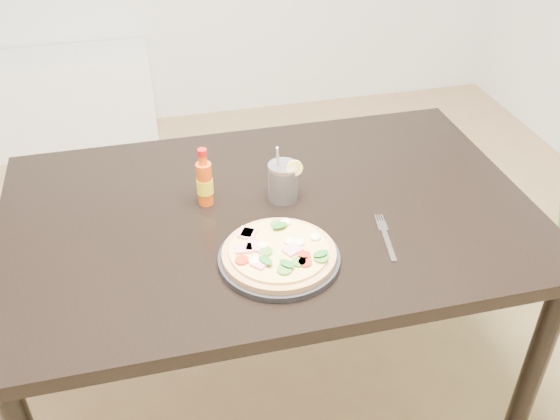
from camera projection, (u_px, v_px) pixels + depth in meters
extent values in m
cube|color=black|center=(269.00, 215.00, 1.66)|extent=(1.40, 0.90, 0.04)
cylinder|color=black|center=(532.00, 375.00, 1.70)|extent=(0.06, 0.06, 0.71)
cylinder|color=black|center=(56.00, 267.00, 2.07)|extent=(0.06, 0.06, 0.71)
cylinder|color=black|center=(414.00, 213.00, 2.31)|extent=(0.06, 0.06, 0.71)
cylinder|color=black|center=(279.00, 259.00, 1.47)|extent=(0.29, 0.29, 0.02)
cylinder|color=tan|center=(279.00, 254.00, 1.46)|extent=(0.27, 0.27, 0.01)
cylinder|color=#FFED6E|center=(279.00, 250.00, 1.46)|extent=(0.24, 0.24, 0.01)
cube|color=pink|center=(246.00, 233.00, 1.50)|extent=(0.05, 0.05, 0.01)
cube|color=pink|center=(254.00, 246.00, 1.46)|extent=(0.05, 0.05, 0.01)
cube|color=pink|center=(260.00, 263.00, 1.41)|extent=(0.05, 0.05, 0.01)
cube|color=pink|center=(292.00, 250.00, 1.45)|extent=(0.05, 0.05, 0.01)
cube|color=pink|center=(248.00, 234.00, 1.50)|extent=(0.05, 0.05, 0.01)
cube|color=pink|center=(244.00, 249.00, 1.45)|extent=(0.04, 0.04, 0.01)
cylinder|color=red|center=(259.00, 262.00, 1.41)|extent=(0.03, 0.03, 0.01)
cylinder|color=red|center=(242.00, 260.00, 1.42)|extent=(0.03, 0.03, 0.01)
cylinder|color=red|center=(305.00, 262.00, 1.41)|extent=(0.03, 0.03, 0.01)
cylinder|color=red|center=(304.00, 256.00, 1.43)|extent=(0.03, 0.03, 0.01)
cylinder|color=#457C29|center=(321.00, 258.00, 1.42)|extent=(0.03, 0.03, 0.01)
cylinder|color=#457C29|center=(299.00, 262.00, 1.41)|extent=(0.03, 0.03, 0.01)
cylinder|color=#457C29|center=(277.00, 224.00, 1.53)|extent=(0.03, 0.03, 0.01)
cylinder|color=#457C29|center=(284.00, 270.00, 1.39)|extent=(0.03, 0.03, 0.01)
cylinder|color=#457C29|center=(265.00, 252.00, 1.44)|extent=(0.03, 0.03, 0.01)
ellipsoid|color=white|center=(263.00, 245.00, 1.46)|extent=(0.03, 0.03, 0.01)
ellipsoid|color=white|center=(299.00, 242.00, 1.47)|extent=(0.03, 0.03, 0.01)
ellipsoid|color=white|center=(254.00, 261.00, 1.42)|extent=(0.03, 0.03, 0.01)
ellipsoid|color=white|center=(290.00, 241.00, 1.48)|extent=(0.03, 0.03, 0.01)
ellipsoid|color=white|center=(286.00, 222.00, 1.54)|extent=(0.03, 0.03, 0.01)
ellipsoid|color=white|center=(315.00, 237.00, 1.49)|extent=(0.03, 0.03, 0.01)
ellipsoid|color=#1A711E|center=(321.00, 253.00, 1.43)|extent=(0.04, 0.03, 0.00)
ellipsoid|color=#1A711E|center=(266.00, 260.00, 1.41)|extent=(0.04, 0.05, 0.00)
ellipsoid|color=#1A711E|center=(287.00, 263.00, 1.40)|extent=(0.04, 0.04, 0.00)
ellipsoid|color=#1A711E|center=(280.00, 225.00, 1.52)|extent=(0.04, 0.03, 0.00)
cylinder|color=#DF4A0D|center=(205.00, 184.00, 1.64)|extent=(0.05, 0.05, 0.12)
cylinder|color=yellow|center=(205.00, 186.00, 1.64)|extent=(0.04, 0.04, 0.04)
cylinder|color=#DF4A0D|center=(203.00, 160.00, 1.60)|extent=(0.02, 0.02, 0.03)
cylinder|color=red|center=(202.00, 152.00, 1.59)|extent=(0.02, 0.02, 0.02)
cylinder|color=black|center=(283.00, 184.00, 1.67)|extent=(0.07, 0.07, 0.09)
cylinder|color=silver|center=(283.00, 182.00, 1.66)|extent=(0.08, 0.08, 0.11)
cylinder|color=#F2E059|center=(295.00, 168.00, 1.62)|extent=(0.04, 0.01, 0.04)
cylinder|color=#B2B2B7|center=(278.00, 171.00, 1.65)|extent=(0.03, 0.06, 0.17)
cube|color=silver|center=(389.00, 246.00, 1.52)|extent=(0.03, 0.12, 0.00)
cube|color=silver|center=(382.00, 226.00, 1.59)|extent=(0.03, 0.04, 0.00)
cube|color=silver|center=(376.00, 219.00, 1.61)|extent=(0.01, 0.03, 0.00)
cube|color=silver|center=(378.00, 218.00, 1.61)|extent=(0.01, 0.03, 0.00)
cube|color=silver|center=(381.00, 218.00, 1.61)|extent=(0.01, 0.03, 0.00)
cube|color=silver|center=(383.00, 218.00, 1.61)|extent=(0.01, 0.03, 0.00)
cube|color=white|center=(18.00, 106.00, 3.29)|extent=(1.40, 0.34, 0.50)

